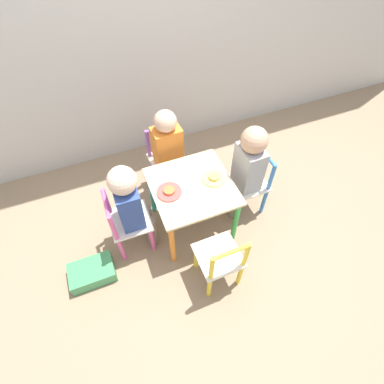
% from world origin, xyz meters
% --- Properties ---
extents(ground_plane, '(6.00, 6.00, 0.00)m').
position_xyz_m(ground_plane, '(0.00, 0.00, 0.00)').
color(ground_plane, '#8C755B').
extents(kids_table, '(0.52, 0.52, 0.45)m').
position_xyz_m(kids_table, '(0.00, 0.00, 0.38)').
color(kids_table, beige).
rests_on(kids_table, ground_plane).
extents(chair_pink, '(0.27, 0.27, 0.52)m').
position_xyz_m(chair_pink, '(-0.46, 0.01, 0.26)').
color(chair_pink, silver).
rests_on(chair_pink, ground_plane).
extents(chair_blue, '(0.27, 0.27, 0.52)m').
position_xyz_m(chair_blue, '(0.46, 0.01, 0.26)').
color(chair_blue, silver).
rests_on(chair_blue, ground_plane).
extents(chair_purple, '(0.28, 0.28, 0.52)m').
position_xyz_m(chair_purple, '(-0.03, 0.46, 0.26)').
color(chair_purple, silver).
rests_on(chair_purple, ground_plane).
extents(chair_yellow, '(0.26, 0.26, 0.52)m').
position_xyz_m(chair_yellow, '(0.01, -0.46, 0.26)').
color(chair_yellow, silver).
rests_on(chair_yellow, ground_plane).
extents(child_left, '(0.22, 0.20, 0.75)m').
position_xyz_m(child_left, '(-0.40, 0.01, 0.46)').
color(child_left, '#7A6B5B').
rests_on(child_left, ground_plane).
extents(child_right, '(0.22, 0.20, 0.78)m').
position_xyz_m(child_right, '(0.40, 0.01, 0.47)').
color(child_right, '#7A6B5B').
rests_on(child_right, ground_plane).
extents(child_back, '(0.21, 0.22, 0.74)m').
position_xyz_m(child_back, '(-0.02, 0.39, 0.44)').
color(child_back, '#4C608E').
rests_on(child_back, ground_plane).
extents(plate_left, '(0.16, 0.16, 0.03)m').
position_xyz_m(plate_left, '(-0.15, 0.00, 0.46)').
color(plate_left, '#E54C47').
rests_on(plate_left, kids_table).
extents(plate_right, '(0.15, 0.15, 0.03)m').
position_xyz_m(plate_right, '(0.15, 0.00, 0.46)').
color(plate_right, '#EADB66').
rests_on(plate_right, kids_table).
extents(storage_bin, '(0.29, 0.19, 0.10)m').
position_xyz_m(storage_bin, '(-0.77, -0.14, 0.05)').
color(storage_bin, '#3D8E56').
rests_on(storage_bin, ground_plane).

